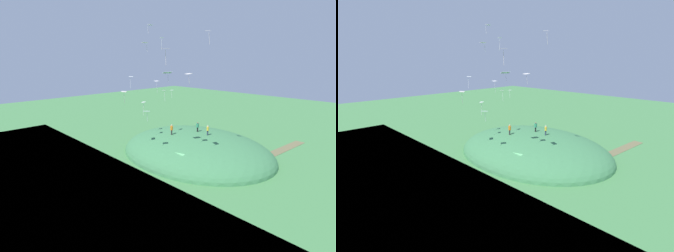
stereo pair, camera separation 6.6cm
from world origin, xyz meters
TOP-DOWN VIEW (x-y plane):
  - ground_plane at (0.00, 0.00)m, footprint 160.00×160.00m
  - grass_hill at (6.12, 2.51)m, footprint 21.85×26.89m
  - dirt_path at (18.68, -7.33)m, footprint 12.36×2.64m
  - person_on_hilltop at (6.73, 2.74)m, footprint 0.63×0.63m
  - person_with_child at (6.41, 0.38)m, footprint 0.39×0.39m
  - person_walking_path at (2.82, 4.99)m, footprint 0.56×0.56m
  - kite_0 at (-1.66, 9.55)m, footprint 1.06×1.06m
  - kite_1 at (-2.71, -3.31)m, footprint 0.92×1.08m
  - kite_2 at (5.99, 10.68)m, footprint 0.73×0.66m
  - kite_3 at (-5.35, 6.25)m, footprint 1.15×1.19m
  - kite_4 at (1.16, 9.41)m, footprint 1.17×1.38m
  - kite_5 at (-0.61, 6.00)m, footprint 0.86×0.70m
  - kite_6 at (6.53, 8.63)m, footprint 0.69×0.55m
  - kite_7 at (-3.94, 3.07)m, footprint 1.05×1.06m
  - kite_8 at (-4.89, -1.64)m, footprint 1.00×0.90m
  - kite_9 at (0.11, 5.49)m, footprint 0.80×0.59m
  - kite_10 at (0.90, -3.22)m, footprint 0.82×0.86m
  - kite_11 at (-2.87, 0.11)m, footprint 1.33×1.17m
  - kite_12 at (6.42, 10.53)m, footprint 0.68×0.74m
  - kite_13 at (-1.02, 7.35)m, footprint 0.92×0.85m

SIDE VIEW (x-z plane):
  - ground_plane at x=0.00m, z-range 0.00..0.00m
  - grass_hill at x=6.12m, z-range -3.47..3.47m
  - dirt_path at x=18.68m, z-range 0.00..0.04m
  - person_walking_path at x=2.82m, z-range 3.46..5.20m
  - person_with_child at x=6.41m, z-range 3.63..5.23m
  - person_on_hilltop at x=6.73m, z-range 3.66..5.29m
  - kite_7 at x=-3.94m, z-range 7.62..9.14m
  - kite_13 at x=-1.02m, z-range 7.58..9.74m
  - kite_12 at x=6.42m, z-range 8.48..10.42m
  - kite_6 at x=6.53m, z-range 9.15..10.52m
  - kite_3 at x=-5.35m, z-range 9.99..11.78m
  - kite_9 at x=0.11m, z-range 11.16..12.88m
  - kite_0 at x=-1.66m, z-range 11.72..13.46m
  - kite_1 at x=-2.71m, z-range 13.03..14.29m
  - kite_11 at x=-2.87m, z-range 13.04..14.34m
  - kite_8 at x=-4.89m, z-range 15.49..17.40m
  - kite_4 at x=1.16m, z-range 17.09..18.53m
  - kite_10 at x=0.90m, z-range 17.77..19.44m
  - kite_2 at x=5.99m, z-range 17.61..19.70m
  - kite_5 at x=-0.61m, z-range 19.38..20.61m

